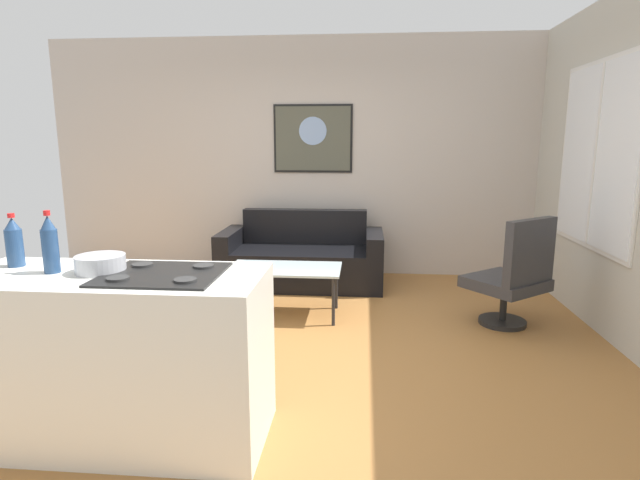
{
  "coord_description": "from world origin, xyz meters",
  "views": [
    {
      "loc": [
        0.6,
        -3.67,
        1.6
      ],
      "look_at": [
        0.2,
        0.9,
        0.7
      ],
      "focal_mm": 28.33,
      "sensor_mm": 36.0,
      "label": 1
    }
  ],
  "objects_px": {
    "armchair": "(514,276)",
    "soda_bottle": "(14,243)",
    "soda_bottle_2": "(50,245)",
    "coffee_table": "(285,272)",
    "couch": "(302,260)",
    "mixing_bowl": "(101,264)",
    "wall_painting": "(313,138)"
  },
  "relations": [
    {
      "from": "armchair",
      "to": "wall_painting",
      "type": "distance_m",
      "value": 2.83
    },
    {
      "from": "couch",
      "to": "mixing_bowl",
      "type": "bearing_deg",
      "value": -102.65
    },
    {
      "from": "wall_painting",
      "to": "coffee_table",
      "type": "bearing_deg",
      "value": -93.64
    },
    {
      "from": "couch",
      "to": "armchair",
      "type": "distance_m",
      "value": 2.33
    },
    {
      "from": "soda_bottle",
      "to": "soda_bottle_2",
      "type": "height_order",
      "value": "soda_bottle_2"
    },
    {
      "from": "couch",
      "to": "soda_bottle",
      "type": "relative_size",
      "value": 6.15
    },
    {
      "from": "coffee_table",
      "to": "couch",
      "type": "bearing_deg",
      "value": 88.62
    },
    {
      "from": "couch",
      "to": "coffee_table",
      "type": "height_order",
      "value": "couch"
    },
    {
      "from": "coffee_table",
      "to": "wall_painting",
      "type": "relative_size",
      "value": 1.1
    },
    {
      "from": "couch",
      "to": "wall_painting",
      "type": "height_order",
      "value": "wall_painting"
    },
    {
      "from": "mixing_bowl",
      "to": "wall_painting",
      "type": "distance_m",
      "value": 3.73
    },
    {
      "from": "coffee_table",
      "to": "mixing_bowl",
      "type": "relative_size",
      "value": 4.04
    },
    {
      "from": "soda_bottle",
      "to": "soda_bottle_2",
      "type": "xyz_separation_m",
      "value": [
        0.28,
        -0.11,
        0.02
      ]
    },
    {
      "from": "armchair",
      "to": "mixing_bowl",
      "type": "relative_size",
      "value": 3.82
    },
    {
      "from": "soda_bottle",
      "to": "mixing_bowl",
      "type": "relative_size",
      "value": 1.16
    },
    {
      "from": "armchair",
      "to": "wall_painting",
      "type": "height_order",
      "value": "wall_painting"
    },
    {
      "from": "coffee_table",
      "to": "soda_bottle",
      "type": "relative_size",
      "value": 3.49
    },
    {
      "from": "armchair",
      "to": "soda_bottle_2",
      "type": "distance_m",
      "value": 3.54
    },
    {
      "from": "coffee_table",
      "to": "soda_bottle",
      "type": "xyz_separation_m",
      "value": [
        -1.19,
        -1.91,
        0.64
      ]
    },
    {
      "from": "couch",
      "to": "coffee_table",
      "type": "distance_m",
      "value": 1.08
    },
    {
      "from": "soda_bottle_2",
      "to": "mixing_bowl",
      "type": "height_order",
      "value": "soda_bottle_2"
    },
    {
      "from": "coffee_table",
      "to": "armchair",
      "type": "relative_size",
      "value": 1.06
    },
    {
      "from": "armchair",
      "to": "soda_bottle",
      "type": "bearing_deg",
      "value": -150.96
    },
    {
      "from": "armchair",
      "to": "soda_bottle",
      "type": "xyz_separation_m",
      "value": [
        -3.21,
        -1.78,
        0.59
      ]
    },
    {
      "from": "armchair",
      "to": "wall_painting",
      "type": "relative_size",
      "value": 1.04
    },
    {
      "from": "soda_bottle",
      "to": "wall_painting",
      "type": "height_order",
      "value": "wall_painting"
    },
    {
      "from": "couch",
      "to": "mixing_bowl",
      "type": "distance_m",
      "value": 3.21
    },
    {
      "from": "wall_painting",
      "to": "couch",
      "type": "bearing_deg",
      "value": -98.19
    },
    {
      "from": "armchair",
      "to": "soda_bottle_2",
      "type": "xyz_separation_m",
      "value": [
        -2.92,
        -1.89,
        0.61
      ]
    },
    {
      "from": "armchair",
      "to": "soda_bottle",
      "type": "height_order",
      "value": "soda_bottle"
    },
    {
      "from": "armchair",
      "to": "soda_bottle_2",
      "type": "relative_size",
      "value": 2.96
    },
    {
      "from": "couch",
      "to": "mixing_bowl",
      "type": "height_order",
      "value": "mixing_bowl"
    }
  ]
}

